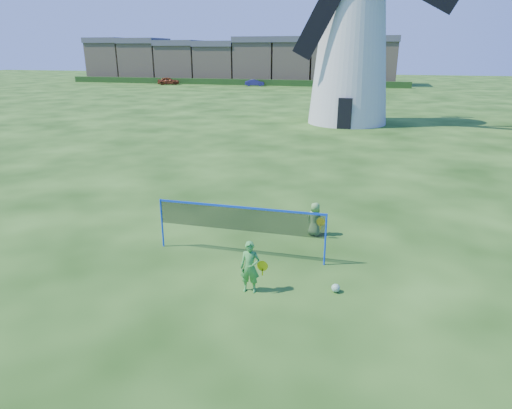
{
  "coord_description": "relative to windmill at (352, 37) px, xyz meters",
  "views": [
    {
      "loc": [
        3.31,
        -11.4,
        5.79
      ],
      "look_at": [
        0.2,
        0.5,
        1.5
      ],
      "focal_mm": 31.06,
      "sensor_mm": 36.0,
      "label": 1
    }
  ],
  "objects": [
    {
      "name": "windmill",
      "position": [
        0.0,
        0.0,
        0.0
      ],
      "size": [
        14.77,
        6.44,
        19.82
      ],
      "color": "silver",
      "rests_on": "ground"
    },
    {
      "name": "car_right",
      "position": [
        -17.9,
        37.52,
        -6.24
      ],
      "size": [
        3.42,
        1.62,
        1.08
      ],
      "primitive_type": "imported",
      "rotation": [
        0.0,
        0.0,
        1.72
      ],
      "color": "navy",
      "rests_on": "ground"
    },
    {
      "name": "car_left",
      "position": [
        -33.54,
        36.63,
        -6.13
      ],
      "size": [
        4.1,
        2.78,
        1.3
      ],
      "primitive_type": "imported",
      "rotation": [
        0.0,
        0.0,
        1.93
      ],
      "color": "maroon",
      "rests_on": "ground"
    },
    {
      "name": "play_ball",
      "position": [
        1.56,
        -28.16,
        -6.67
      ],
      "size": [
        0.22,
        0.22,
        0.22
      ],
      "primitive_type": "sphere",
      "color": "green",
      "rests_on": "ground"
    },
    {
      "name": "player_boy",
      "position": [
        0.55,
        -24.65,
        -6.21
      ],
      "size": [
        0.68,
        0.54,
        1.13
      ],
      "rotation": [
        0.0,
        0.0,
        2.75
      ],
      "color": "#67A34E",
      "rests_on": "ground"
    },
    {
      "name": "terraced_houses",
      "position": [
        -23.8,
        45.18,
        -2.77
      ],
      "size": [
        58.84,
        8.4,
        8.13
      ],
      "color": "tan",
      "rests_on": "ground"
    },
    {
      "name": "hedge",
      "position": [
        -23.21,
        39.18,
        -6.28
      ],
      "size": [
        62.0,
        0.8,
        1.0
      ],
      "primitive_type": "cube",
      "color": "#193814",
      "rests_on": "ground"
    },
    {
      "name": "ground",
      "position": [
        -1.21,
        -26.82,
        -6.78
      ],
      "size": [
        220.0,
        220.0,
        0.0
      ],
      "primitive_type": "plane",
      "color": "black",
      "rests_on": "ground"
    },
    {
      "name": "player_girl",
      "position": [
        -0.55,
        -28.67,
        -6.1
      ],
      "size": [
        0.68,
        0.37,
        1.36
      ],
      "rotation": [
        0.0,
        0.0,
        0.08
      ],
      "color": "green",
      "rests_on": "ground"
    },
    {
      "name": "badminton_net",
      "position": [
        -1.39,
        -26.72,
        -5.64
      ],
      "size": [
        5.05,
        0.05,
        1.55
      ],
      "color": "blue",
      "rests_on": "ground"
    }
  ]
}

